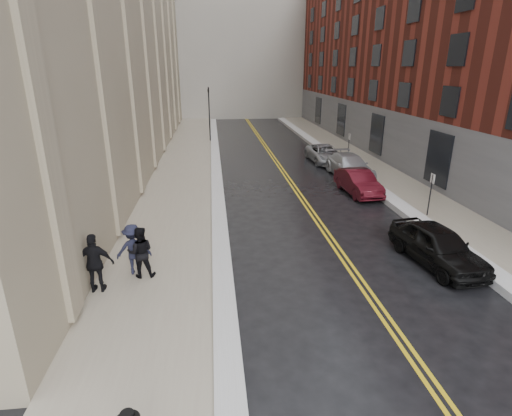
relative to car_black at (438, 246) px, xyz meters
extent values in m
plane|color=black|center=(-5.76, -3.41, -0.74)|extent=(160.00, 160.00, 0.00)
cube|color=gray|center=(-10.26, 12.59, -0.66)|extent=(4.00, 64.00, 0.15)
cube|color=gray|center=(3.24, 12.59, -0.66)|extent=(3.00, 64.00, 0.15)
cube|color=gold|center=(-3.38, 12.59, -0.74)|extent=(0.12, 64.00, 0.01)
cube|color=gold|center=(-3.14, 12.59, -0.74)|extent=(0.12, 64.00, 0.01)
cube|color=silver|center=(-7.96, 12.59, -0.61)|extent=(0.70, 60.80, 0.26)
cube|color=silver|center=(1.39, 12.59, -0.59)|extent=(0.85, 60.80, 0.30)
cube|color=maroon|center=(11.74, 19.59, 8.26)|extent=(14.00, 50.00, 18.00)
cylinder|color=black|center=(-8.36, 26.59, 1.86)|extent=(0.12, 0.12, 5.20)
imported|color=black|center=(-8.36, 26.59, 3.86)|extent=(0.18, 0.15, 0.90)
cylinder|color=black|center=(2.14, 4.59, 0.36)|extent=(0.06, 0.06, 2.20)
cube|color=white|center=(2.14, 4.59, 1.26)|extent=(0.02, 0.35, 0.45)
cylinder|color=black|center=(2.14, 16.59, 0.36)|extent=(0.06, 0.06, 2.20)
cube|color=white|center=(2.14, 16.59, 1.26)|extent=(0.02, 0.35, 0.45)
imported|color=black|center=(0.00, 0.00, 0.00)|extent=(2.33, 4.53, 1.48)
imported|color=#440C15|center=(0.15, 8.82, -0.05)|extent=(1.74, 4.27, 1.38)
imported|color=#B8BBC1|center=(0.87, 12.50, 0.00)|extent=(2.36, 5.22, 1.48)
imported|color=#A9ABB1|center=(0.44, 16.94, -0.08)|extent=(2.33, 4.79, 1.31)
imported|color=black|center=(-10.70, -0.03, 0.32)|extent=(0.92, 0.74, 1.81)
imported|color=#1A1C30|center=(-10.98, 0.24, 0.31)|extent=(1.24, 0.80, 1.81)
imported|color=black|center=(-11.96, -0.87, 0.40)|extent=(1.17, 0.51, 1.98)
camera|label=1|loc=(-8.14, -12.61, 6.25)|focal=28.00mm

